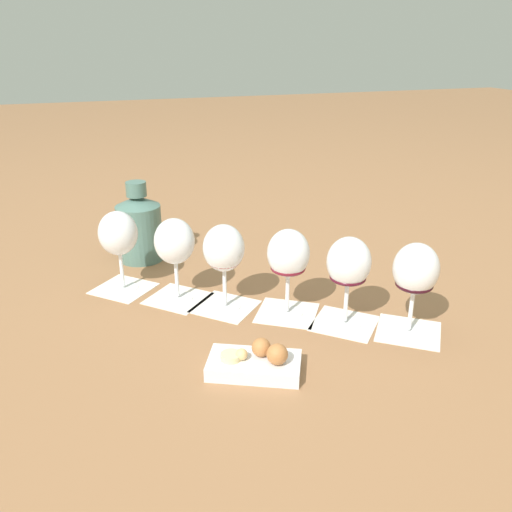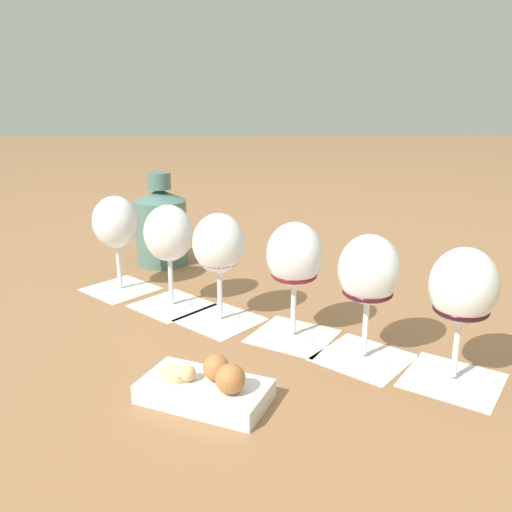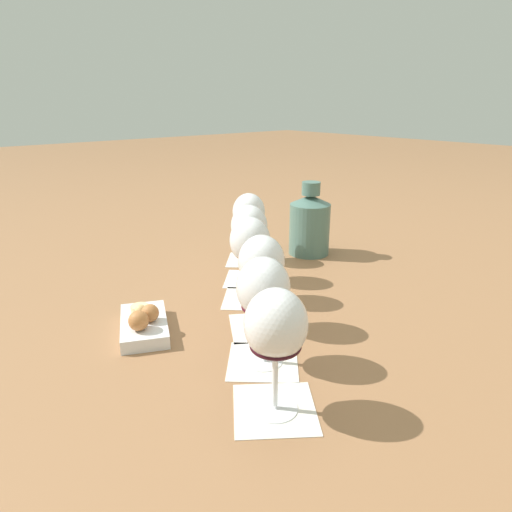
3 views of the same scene
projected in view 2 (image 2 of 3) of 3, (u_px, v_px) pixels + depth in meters
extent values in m
plane|color=#936642|center=(256.00, 328.00, 0.86)|extent=(8.00, 8.00, 0.00)
cube|color=silver|center=(121.00, 289.00, 1.03)|extent=(0.16, 0.16, 0.00)
cube|color=silver|center=(172.00, 305.00, 0.95)|extent=(0.16, 0.16, 0.00)
cube|color=silver|center=(220.00, 320.00, 0.89)|extent=(0.16, 0.16, 0.00)
cube|color=silver|center=(293.00, 336.00, 0.83)|extent=(0.16, 0.16, 0.00)
cube|color=silver|center=(363.00, 357.00, 0.77)|extent=(0.16, 0.16, 0.00)
cube|color=silver|center=(452.00, 380.00, 0.71)|extent=(0.16, 0.16, 0.00)
cylinder|color=white|center=(121.00, 287.00, 1.03)|extent=(0.06, 0.06, 0.01)
cylinder|color=white|center=(119.00, 265.00, 1.02)|extent=(0.01, 0.01, 0.08)
ellipsoid|color=white|center=(115.00, 222.00, 0.99)|extent=(0.08, 0.08, 0.10)
ellipsoid|color=pink|center=(116.00, 234.00, 1.00)|extent=(0.07, 0.07, 0.04)
cylinder|color=white|center=(172.00, 303.00, 0.95)|extent=(0.06, 0.06, 0.01)
cylinder|color=white|center=(171.00, 279.00, 0.94)|extent=(0.01, 0.01, 0.08)
ellipsoid|color=white|center=(169.00, 233.00, 0.92)|extent=(0.08, 0.08, 0.10)
ellipsoid|color=#CD535D|center=(169.00, 246.00, 0.92)|extent=(0.07, 0.07, 0.04)
cylinder|color=white|center=(220.00, 318.00, 0.89)|extent=(0.06, 0.06, 0.01)
cylinder|color=white|center=(220.00, 292.00, 0.88)|extent=(0.01, 0.01, 0.08)
ellipsoid|color=white|center=(219.00, 243.00, 0.85)|extent=(0.08, 0.08, 0.10)
ellipsoid|color=maroon|center=(219.00, 258.00, 0.86)|extent=(0.07, 0.07, 0.04)
cylinder|color=white|center=(293.00, 333.00, 0.83)|extent=(0.06, 0.06, 0.01)
cylinder|color=white|center=(293.00, 307.00, 0.82)|extent=(0.01, 0.01, 0.08)
ellipsoid|color=white|center=(295.00, 254.00, 0.80)|extent=(0.08, 0.08, 0.10)
ellipsoid|color=maroon|center=(294.00, 274.00, 0.80)|extent=(0.07, 0.07, 0.02)
cylinder|color=white|center=(364.00, 355.00, 0.76)|extent=(0.06, 0.06, 0.01)
cylinder|color=white|center=(365.00, 326.00, 0.75)|extent=(0.01, 0.01, 0.08)
ellipsoid|color=white|center=(369.00, 270.00, 0.73)|extent=(0.08, 0.08, 0.10)
ellipsoid|color=#48101F|center=(368.00, 292.00, 0.74)|extent=(0.07, 0.07, 0.02)
cylinder|color=white|center=(453.00, 377.00, 0.70)|extent=(0.06, 0.06, 0.01)
cylinder|color=white|center=(456.00, 346.00, 0.69)|extent=(0.01, 0.01, 0.08)
ellipsoid|color=white|center=(464.00, 285.00, 0.67)|extent=(0.08, 0.08, 0.10)
ellipsoid|color=black|center=(461.00, 309.00, 0.68)|extent=(0.07, 0.07, 0.02)
cylinder|color=#4C7066|center=(162.00, 232.00, 1.17)|extent=(0.11, 0.11, 0.14)
cone|color=#4C7066|center=(160.00, 195.00, 1.15)|extent=(0.11, 0.11, 0.03)
cylinder|color=#4C7066|center=(159.00, 181.00, 1.14)|extent=(0.05, 0.05, 0.03)
cube|color=silver|center=(205.00, 391.00, 0.66)|extent=(0.14, 0.18, 0.02)
cylinder|color=beige|center=(174.00, 374.00, 0.66)|extent=(0.03, 0.03, 0.01)
sphere|color=#DBB775|center=(187.00, 373.00, 0.65)|extent=(0.02, 0.02, 0.02)
sphere|color=#B2703D|center=(230.00, 379.00, 0.63)|extent=(0.04, 0.04, 0.04)
sphere|color=#B2703D|center=(216.00, 367.00, 0.66)|extent=(0.03, 0.03, 0.03)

